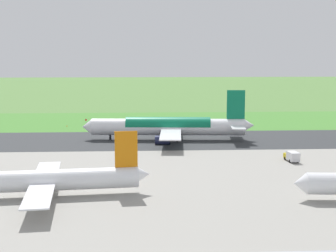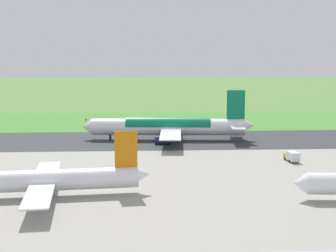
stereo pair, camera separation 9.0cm
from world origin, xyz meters
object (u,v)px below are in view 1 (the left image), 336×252
object	(u,v)px
no_stopping_sign	(86,122)
traffic_cone_orange	(67,126)
airliner_parked_mid	(40,180)
service_truck_baggage	(292,156)
airliner_main	(169,126)

from	to	relation	value
no_stopping_sign	traffic_cone_orange	size ratio (longest dim) A/B	4.69
airliner_parked_mid	no_stopping_sign	world-z (taller)	airliner_parked_mid
no_stopping_sign	service_truck_baggage	bearing A→B (deg)	131.78
no_stopping_sign	traffic_cone_orange	xyz separation A→B (m)	(6.93, 1.29, -1.26)
traffic_cone_orange	airliner_parked_mid	bearing A→B (deg)	95.17
airliner_main	traffic_cone_orange	xyz separation A→B (m)	(36.41, -31.21, -4.08)
airliner_main	airliner_parked_mid	world-z (taller)	airliner_main
airliner_main	no_stopping_sign	size ratio (longest dim) A/B	20.98
airliner_main	no_stopping_sign	xyz separation A→B (m)	(29.48, -32.50, -2.82)
airliner_parked_mid	no_stopping_sign	xyz separation A→B (m)	(1.48, -94.22, -1.86)
airliner_main	traffic_cone_orange	world-z (taller)	airliner_main
airliner_main	service_truck_baggage	distance (m)	44.36
airliner_parked_mid	airliner_main	bearing A→B (deg)	-114.40
service_truck_baggage	traffic_cone_orange	size ratio (longest dim) A/B	10.87
airliner_main	airliner_parked_mid	distance (m)	67.78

